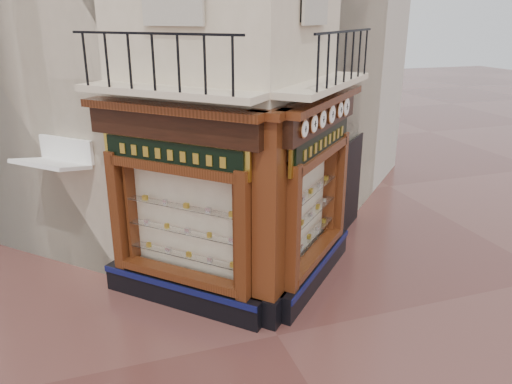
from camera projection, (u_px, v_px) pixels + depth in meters
name	position (u px, v px, depth m)	size (l,w,h in m)	color
ground	(278.00, 335.00, 8.94)	(80.00, 80.00, 0.00)	#512A26
neighbour_left	(89.00, 12.00, 14.06)	(8.00, 8.00, 11.00)	beige
neighbour_right	(255.00, 12.00, 15.55)	(8.00, 8.00, 11.00)	beige
shopfront_left	(178.00, 212.00, 9.26)	(2.86, 2.86, 3.98)	black
shopfront_right	(316.00, 195.00, 10.10)	(2.86, 2.86, 3.98)	black
corner_pilaster	(269.00, 225.00, 8.74)	(0.85, 0.85, 3.98)	black
balcony	(251.00, 87.00, 8.86)	(5.94, 2.97, 1.03)	beige
clock_a	(304.00, 129.00, 8.37)	(0.26, 0.26, 0.32)	#B3723B
clock_b	(313.00, 124.00, 8.76)	(0.28, 0.28, 0.34)	#B3723B
clock_c	(322.00, 119.00, 9.14)	(0.29, 0.29, 0.36)	#B3723B
clock_d	(331.00, 114.00, 9.60)	(0.31, 0.31, 0.38)	#B3723B
clock_e	(340.00, 110.00, 10.05)	(0.28, 0.28, 0.34)	#B3723B
clock_f	(346.00, 107.00, 10.40)	(0.33, 0.33, 0.41)	#B3723B
awning	(67.00, 278.00, 10.90)	(1.42, 0.85, 0.08)	white
signboard_left	(172.00, 154.00, 8.81)	(2.23, 2.23, 0.60)	gold
signboard_right	(322.00, 142.00, 9.70)	(2.28, 2.28, 0.61)	gold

